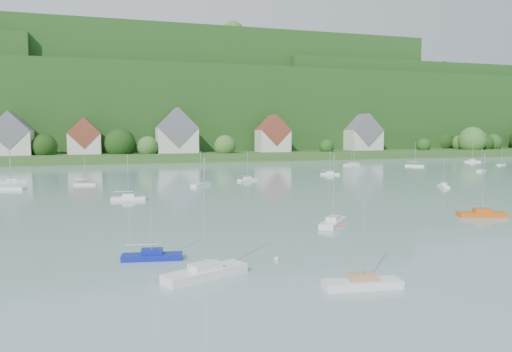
# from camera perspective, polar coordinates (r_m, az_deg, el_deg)

# --- Properties ---
(far_shore_strip) EXTENTS (600.00, 60.00, 3.00)m
(far_shore_strip) POSITION_cam_1_polar(r_m,az_deg,el_deg) (206.98, -11.17, 2.45)
(far_shore_strip) COLOR #29541F
(far_shore_strip) RESTS_ON ground
(forested_ridge) EXTENTS (620.00, 181.22, 69.89)m
(forested_ridge) POSITION_cam_1_polar(r_m,az_deg,el_deg) (275.27, -12.58, 7.61)
(forested_ridge) COLOR #163C13
(forested_ridge) RESTS_ON ground
(village_building_0) EXTENTS (14.00, 10.40, 16.00)m
(village_building_0) POSITION_cam_1_polar(r_m,az_deg,el_deg) (195.90, -27.09, 4.13)
(village_building_0) COLOR beige
(village_building_0) RESTS_ON far_shore_strip
(village_building_1) EXTENTS (12.00, 9.36, 14.00)m
(village_building_1) POSITION_cam_1_polar(r_m,az_deg,el_deg) (195.02, -19.72, 4.19)
(village_building_1) COLOR beige
(village_building_1) RESTS_ON far_shore_strip
(village_building_2) EXTENTS (16.00, 11.44, 18.00)m
(village_building_2) POSITION_cam_1_polar(r_m,az_deg,el_deg) (195.35, -9.41, 4.88)
(village_building_2) COLOR beige
(village_building_2) RESTS_ON far_shore_strip
(village_building_3) EXTENTS (13.00, 10.40, 15.50)m
(village_building_3) POSITION_cam_1_polar(r_m,az_deg,el_deg) (202.48, 2.01, 4.73)
(village_building_3) COLOR beige
(village_building_3) RESTS_ON far_shore_strip
(village_building_4) EXTENTS (15.00, 10.40, 16.50)m
(village_building_4) POSITION_cam_1_polar(r_m,az_deg,el_deg) (224.55, 12.65, 4.72)
(village_building_4) COLOR beige
(village_building_4) RESTS_ON far_shore_strip
(near_sailboat_0) EXTENTS (7.53, 4.78, 9.88)m
(near_sailboat_0) POSITION_cam_1_polar(r_m,az_deg,el_deg) (40.36, -6.06, -11.26)
(near_sailboat_0) COLOR white
(near_sailboat_0) RESTS_ON ground
(near_sailboat_1) EXTENTS (5.78, 2.46, 7.55)m
(near_sailboat_1) POSITION_cam_1_polar(r_m,az_deg,el_deg) (46.46, -12.24, -9.20)
(near_sailboat_1) COLOR #0F1A93
(near_sailboat_1) RESTS_ON ground
(near_sailboat_2) EXTENTS (6.26, 2.46, 8.22)m
(near_sailboat_2) POSITION_cam_1_polar(r_m,az_deg,el_deg) (38.58, 12.54, -12.24)
(near_sailboat_2) COLOR white
(near_sailboat_2) RESTS_ON ground
(near_sailboat_3) EXTENTS (5.81, 6.24, 9.01)m
(near_sailboat_3) POSITION_cam_1_polar(r_m,az_deg,el_deg) (62.13, 9.16, -5.38)
(near_sailboat_3) COLOR white
(near_sailboat_3) RESTS_ON ground
(near_sailboat_5) EXTENTS (6.82, 3.77, 8.88)m
(near_sailboat_5) POSITION_cam_1_polar(r_m,az_deg,el_deg) (74.38, 25.28, -4.05)
(near_sailboat_5) COLOR #C85515
(near_sailboat_5) RESTS_ON ground
(mooring_buoy_1) EXTENTS (0.45, 0.45, 0.45)m
(mooring_buoy_1) POSITION_cam_1_polar(r_m,az_deg,el_deg) (45.41, 2.47, -9.97)
(mooring_buoy_1) COLOR silver
(mooring_buoy_1) RESTS_ON ground
(mooring_buoy_2) EXTENTS (0.47, 0.47, 0.47)m
(mooring_buoy_2) POSITION_cam_1_polar(r_m,az_deg,el_deg) (76.24, 26.38, -4.22)
(mooring_buoy_2) COLOR #F95A14
(mooring_buoy_2) RESTS_ON ground
(mooring_buoy_3) EXTENTS (0.41, 0.41, 0.41)m
(mooring_buoy_3) POSITION_cam_1_polar(r_m,az_deg,el_deg) (61.63, 10.29, -5.92)
(mooring_buoy_3) COLOR #F95A14
(mooring_buoy_3) RESTS_ON ground
(far_sailboat_cluster) EXTENTS (203.98, 72.77, 8.71)m
(far_sailboat_cluster) POSITION_cam_1_polar(r_m,az_deg,el_deg) (127.97, -3.97, 0.22)
(far_sailboat_cluster) COLOR white
(far_sailboat_cluster) RESTS_ON ground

